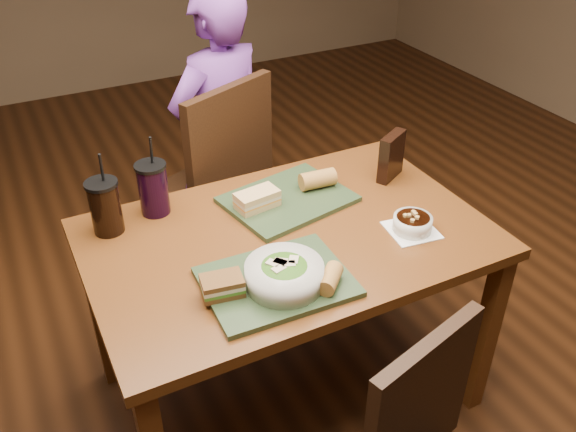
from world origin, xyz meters
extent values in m
plane|color=#381C0B|center=(0.00, 0.00, 0.00)|extent=(6.00, 6.00, 0.00)
cube|color=#5B3012|center=(0.60, -0.38, 0.35)|extent=(0.06, 0.06, 0.71)
cube|color=#5B3012|center=(-0.60, 0.38, 0.35)|extent=(0.06, 0.06, 0.71)
cube|color=#5B3012|center=(0.60, 0.38, 0.35)|extent=(0.06, 0.06, 0.71)
cube|color=#5B3012|center=(0.00, 0.00, 0.73)|extent=(1.30, 0.85, 0.04)
cube|color=black|center=(0.01, -0.71, 0.66)|extent=(0.38, 0.13, 0.46)
cube|color=black|center=(0.04, 0.78, 0.49)|extent=(0.60, 0.60, 0.04)
cube|color=black|center=(0.04, 0.58, 0.78)|extent=(0.43, 0.22, 0.54)
cube|color=black|center=(-0.16, 0.59, 0.23)|extent=(0.04, 0.04, 0.46)
cube|color=black|center=(0.23, 0.59, 0.23)|extent=(0.04, 0.04, 0.46)
cube|color=black|center=(-0.16, 0.98, 0.23)|extent=(0.04, 0.04, 0.46)
cube|color=black|center=(0.23, 0.98, 0.23)|extent=(0.04, 0.04, 0.46)
imported|color=#6B338C|center=(0.10, 0.87, 0.69)|extent=(0.58, 0.46, 1.37)
cube|color=#283A20|center=(-0.15, -0.21, 0.76)|extent=(0.43, 0.33, 0.02)
cube|color=#283A20|center=(0.09, 0.18, 0.76)|extent=(0.47, 0.39, 0.02)
cylinder|color=silver|center=(-0.13, -0.24, 0.80)|extent=(0.23, 0.23, 0.07)
ellipsoid|color=#427219|center=(-0.13, -0.24, 0.81)|extent=(0.19, 0.19, 0.06)
cube|color=beige|center=(-0.12, -0.25, 0.84)|extent=(0.04, 0.04, 0.01)
cube|color=beige|center=(-0.14, -0.23, 0.84)|extent=(0.04, 0.05, 0.01)
cube|color=beige|center=(-0.16, -0.22, 0.84)|extent=(0.04, 0.05, 0.01)
cube|color=beige|center=(-0.10, -0.24, 0.84)|extent=(0.04, 0.05, 0.01)
cube|color=beige|center=(-0.16, -0.25, 0.84)|extent=(0.04, 0.04, 0.01)
cube|color=beige|center=(-0.14, -0.23, 0.84)|extent=(0.05, 0.04, 0.01)
cube|color=white|center=(0.37, -0.17, 0.75)|extent=(0.17, 0.17, 0.00)
cylinder|color=silver|center=(0.37, -0.17, 0.78)|extent=(0.13, 0.13, 0.05)
cylinder|color=black|center=(0.37, -0.17, 0.80)|extent=(0.11, 0.11, 0.01)
cube|color=#B28947|center=(0.38, -0.16, 0.81)|extent=(0.01, 0.01, 0.01)
cube|color=#B28947|center=(0.38, -0.18, 0.81)|extent=(0.02, 0.02, 0.01)
cube|color=#B28947|center=(0.36, -0.16, 0.81)|extent=(0.02, 0.02, 0.01)
cube|color=#B28947|center=(0.39, -0.15, 0.81)|extent=(0.01, 0.01, 0.01)
cube|color=#B28947|center=(0.35, -0.16, 0.81)|extent=(0.01, 0.01, 0.01)
cube|color=#B28947|center=(0.35, -0.19, 0.81)|extent=(0.02, 0.02, 0.01)
cube|color=#593819|center=(-0.31, -0.20, 0.78)|extent=(0.13, 0.10, 0.02)
cube|color=#3F721E|center=(-0.31, -0.20, 0.79)|extent=(0.13, 0.10, 0.01)
cube|color=beige|center=(-0.31, -0.20, 0.80)|extent=(0.13, 0.10, 0.01)
cube|color=#593819|center=(-0.31, -0.20, 0.82)|extent=(0.13, 0.10, 0.02)
cube|color=tan|center=(-0.03, 0.17, 0.78)|extent=(0.16, 0.10, 0.02)
cube|color=orange|center=(-0.03, 0.17, 0.79)|extent=(0.16, 0.10, 0.01)
cube|color=beige|center=(-0.03, 0.17, 0.80)|extent=(0.16, 0.10, 0.01)
cube|color=tan|center=(-0.03, 0.17, 0.82)|extent=(0.16, 0.10, 0.02)
cylinder|color=#AD7533|center=(-0.02, -0.31, 0.79)|extent=(0.11, 0.11, 0.05)
cylinder|color=#AD7533|center=(0.22, 0.19, 0.80)|extent=(0.13, 0.07, 0.06)
cylinder|color=black|center=(-0.52, 0.28, 0.84)|extent=(0.10, 0.10, 0.17)
cylinder|color=black|center=(-0.52, 0.28, 0.93)|extent=(0.11, 0.11, 0.01)
cylinder|color=black|center=(-0.51, 0.28, 0.98)|extent=(0.01, 0.03, 0.11)
cylinder|color=black|center=(-0.35, 0.33, 0.84)|extent=(0.10, 0.10, 0.17)
cylinder|color=black|center=(-0.35, 0.33, 0.93)|extent=(0.11, 0.11, 0.01)
cylinder|color=black|center=(-0.33, 0.33, 0.98)|extent=(0.01, 0.03, 0.11)
cube|color=black|center=(0.51, 0.16, 0.84)|extent=(0.14, 0.10, 0.18)
camera|label=1|loc=(-0.74, -1.45, 1.90)|focal=38.00mm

